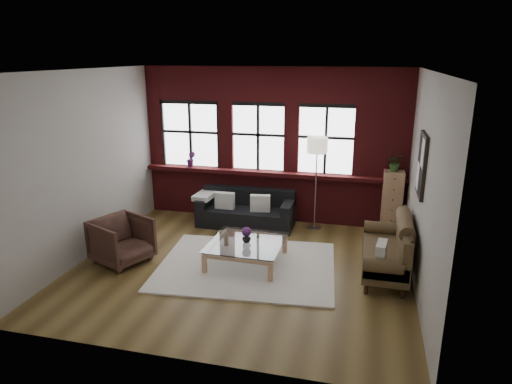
% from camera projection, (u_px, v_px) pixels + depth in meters
% --- Properties ---
extents(floor, '(5.50, 5.50, 0.00)m').
position_uv_depth(floor, '(242.00, 267.00, 7.66)').
color(floor, brown).
rests_on(floor, ground).
extents(ceiling, '(5.50, 5.50, 0.00)m').
position_uv_depth(ceiling, '(240.00, 70.00, 6.73)').
color(ceiling, white).
rests_on(ceiling, ground).
extents(wall_back, '(5.50, 0.00, 5.50)m').
position_uv_depth(wall_back, '(273.00, 145.00, 9.52)').
color(wall_back, '#A7A39B').
rests_on(wall_back, ground).
extents(wall_front, '(5.50, 0.00, 5.50)m').
position_uv_depth(wall_front, '(178.00, 233.00, 4.87)').
color(wall_front, '#A7A39B').
rests_on(wall_front, ground).
extents(wall_left, '(0.00, 5.00, 5.00)m').
position_uv_depth(wall_left, '(87.00, 165.00, 7.82)').
color(wall_left, '#A7A39B').
rests_on(wall_left, ground).
extents(wall_right, '(0.00, 5.00, 5.00)m').
position_uv_depth(wall_right, '(424.00, 187.00, 6.57)').
color(wall_right, '#A7A39B').
rests_on(wall_right, ground).
extents(brick_backwall, '(5.50, 0.12, 3.20)m').
position_uv_depth(brick_backwall, '(272.00, 146.00, 9.47)').
color(brick_backwall, maroon).
rests_on(brick_backwall, floor).
extents(sill_ledge, '(5.50, 0.30, 0.08)m').
position_uv_depth(sill_ledge, '(271.00, 173.00, 9.54)').
color(sill_ledge, maroon).
rests_on(sill_ledge, brick_backwall).
extents(window_left, '(1.38, 0.10, 1.50)m').
position_uv_depth(window_left, '(191.00, 135.00, 9.84)').
color(window_left, black).
rests_on(window_left, brick_backwall).
extents(window_mid, '(1.38, 0.10, 1.50)m').
position_uv_depth(window_mid, '(258.00, 138.00, 9.50)').
color(window_mid, black).
rests_on(window_mid, brick_backwall).
extents(window_right, '(1.38, 0.10, 1.50)m').
position_uv_depth(window_right, '(326.00, 141.00, 9.18)').
color(window_right, black).
rests_on(window_right, brick_backwall).
extents(wall_poster, '(0.05, 0.74, 0.94)m').
position_uv_depth(wall_poster, '(422.00, 165.00, 6.79)').
color(wall_poster, black).
rests_on(wall_poster, wall_right).
extents(shag_rug, '(3.09, 2.52, 0.03)m').
position_uv_depth(shag_rug, '(247.00, 266.00, 7.67)').
color(shag_rug, white).
rests_on(shag_rug, floor).
extents(dark_sofa, '(1.97, 0.80, 0.71)m').
position_uv_depth(dark_sofa, '(246.00, 209.00, 9.42)').
color(dark_sofa, black).
rests_on(dark_sofa, floor).
extents(pillow_a, '(0.40, 0.14, 0.34)m').
position_uv_depth(pillow_a, '(225.00, 200.00, 9.37)').
color(pillow_a, silver).
rests_on(pillow_a, dark_sofa).
extents(pillow_b, '(0.42, 0.21, 0.34)m').
position_uv_depth(pillow_b, '(260.00, 203.00, 9.20)').
color(pillow_b, silver).
rests_on(pillow_b, dark_sofa).
extents(vintage_settee, '(0.78, 1.76, 0.94)m').
position_uv_depth(vintage_settee, '(385.00, 246.00, 7.32)').
color(vintage_settee, '#4D3C23').
rests_on(vintage_settee, floor).
extents(pillow_settee, '(0.19, 0.40, 0.34)m').
position_uv_depth(pillow_settee, '(381.00, 253.00, 6.81)').
color(pillow_settee, silver).
rests_on(pillow_settee, vintage_settee).
extents(armchair, '(1.12, 1.11, 0.78)m').
position_uv_depth(armchair, '(122.00, 241.00, 7.75)').
color(armchair, '#3D261E').
rests_on(armchair, floor).
extents(coffee_table, '(1.25, 1.25, 0.41)m').
position_uv_depth(coffee_table, '(247.00, 253.00, 7.73)').
color(coffee_table, tan).
rests_on(coffee_table, shag_rug).
extents(vase, '(0.19, 0.19, 0.15)m').
position_uv_depth(vase, '(247.00, 238.00, 7.65)').
color(vase, '#B2B2B2').
rests_on(vase, coffee_table).
extents(flowers, '(0.16, 0.16, 0.16)m').
position_uv_depth(flowers, '(246.00, 232.00, 7.62)').
color(flowers, '#552161').
rests_on(flowers, vase).
extents(drawer_chest, '(0.39, 0.39, 1.26)m').
position_uv_depth(drawer_chest, '(392.00, 202.00, 9.01)').
color(drawer_chest, tan).
rests_on(drawer_chest, floor).
extents(potted_plant_top, '(0.32, 0.28, 0.34)m').
position_uv_depth(potted_plant_top, '(395.00, 162.00, 8.77)').
color(potted_plant_top, '#2D5923').
rests_on(potted_plant_top, drawer_chest).
extents(floor_lamp, '(0.40, 0.40, 2.03)m').
position_uv_depth(floor_lamp, '(316.00, 181.00, 9.07)').
color(floor_lamp, '#A5A5A8').
rests_on(floor_lamp, floor).
extents(sill_plant, '(0.21, 0.18, 0.35)m').
position_uv_depth(sill_plant, '(191.00, 159.00, 9.85)').
color(sill_plant, '#552161').
rests_on(sill_plant, sill_ledge).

